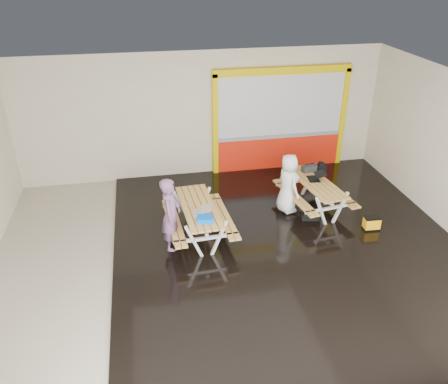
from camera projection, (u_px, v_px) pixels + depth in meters
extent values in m
cube|color=#B7AD9B|center=(232.00, 252.00, 9.77)|extent=(10.00, 8.00, 0.01)
cube|color=white|center=(233.00, 92.00, 8.11)|extent=(10.00, 8.00, 0.01)
cube|color=beige|center=(203.00, 116.00, 12.41)|extent=(10.00, 0.01, 3.50)
cube|color=beige|center=(300.00, 325.00, 5.47)|extent=(10.00, 0.01, 3.50)
cube|color=black|center=(287.00, 245.00, 9.96)|extent=(7.50, 7.98, 0.05)
cube|color=red|center=(278.00, 153.00, 13.30)|extent=(3.60, 0.12, 1.00)
cube|color=gray|center=(279.00, 136.00, 13.05)|extent=(3.60, 0.14, 0.10)
cube|color=silver|center=(281.00, 105.00, 12.63)|extent=(3.60, 0.08, 1.72)
cube|color=#E8C700|center=(215.00, 126.00, 12.53)|extent=(0.14, 0.16, 2.90)
cube|color=#E8C700|center=(342.00, 118.00, 13.15)|extent=(0.14, 0.16, 2.90)
cube|color=#E8C700|center=(283.00, 70.00, 12.16)|extent=(3.88, 0.16, 0.20)
cube|color=#DCA756|center=(186.00, 209.00, 9.84)|extent=(0.25, 2.04, 0.04)
cube|color=#DCA756|center=(192.00, 208.00, 9.87)|extent=(0.25, 2.04, 0.04)
cube|color=#DCA756|center=(199.00, 207.00, 9.90)|extent=(0.25, 2.04, 0.04)
cube|color=#DCA756|center=(205.00, 206.00, 9.94)|extent=(0.25, 2.04, 0.04)
cube|color=#DCA756|center=(211.00, 205.00, 9.97)|extent=(0.25, 2.04, 0.04)
cube|color=white|center=(194.00, 242.00, 9.36)|extent=(0.38, 0.08, 0.81)
cube|color=white|center=(219.00, 238.00, 9.47)|extent=(0.38, 0.08, 0.81)
cube|color=white|center=(207.00, 238.00, 9.39)|extent=(1.39, 0.15, 0.06)
cube|color=white|center=(206.00, 227.00, 9.27)|extent=(0.69, 0.10, 0.06)
cube|color=white|center=(181.00, 206.00, 10.68)|extent=(0.38, 0.08, 0.81)
cube|color=white|center=(203.00, 203.00, 10.79)|extent=(0.38, 0.08, 0.81)
cube|color=white|center=(192.00, 203.00, 10.71)|extent=(1.39, 0.15, 0.06)
cube|color=white|center=(192.00, 193.00, 10.59)|extent=(0.69, 0.10, 0.06)
cube|color=white|center=(199.00, 215.00, 10.00)|extent=(0.16, 1.67, 0.06)
cube|color=#DCA756|center=(171.00, 223.00, 9.91)|extent=(0.25, 2.04, 0.04)
cube|color=#DCA756|center=(177.00, 222.00, 9.94)|extent=(0.25, 2.04, 0.04)
cube|color=#DCA756|center=(220.00, 216.00, 10.16)|extent=(0.25, 2.04, 0.04)
cube|color=#DCA756|center=(226.00, 215.00, 10.19)|extent=(0.25, 2.04, 0.04)
cube|color=#DCA756|center=(305.00, 184.00, 10.91)|extent=(0.43, 1.97, 0.04)
cube|color=#DCA756|center=(311.00, 183.00, 10.95)|extent=(0.43, 1.97, 0.04)
cube|color=#DCA756|center=(316.00, 183.00, 10.99)|extent=(0.43, 1.97, 0.04)
cube|color=#DCA756|center=(321.00, 182.00, 11.04)|extent=(0.43, 1.97, 0.04)
cube|color=#DCA756|center=(326.00, 181.00, 11.08)|extent=(0.43, 1.97, 0.04)
cube|color=white|center=(321.00, 212.00, 10.46)|extent=(0.37, 0.12, 0.79)
cube|color=white|center=(340.00, 208.00, 10.61)|extent=(0.37, 0.12, 0.79)
cube|color=white|center=(331.00, 208.00, 10.52)|extent=(1.34, 0.27, 0.06)
cube|color=white|center=(332.00, 198.00, 10.40)|extent=(0.67, 0.16, 0.06)
cube|color=white|center=(291.00, 184.00, 11.70)|extent=(0.37, 0.12, 0.79)
cube|color=white|center=(308.00, 181.00, 11.86)|extent=(0.37, 0.12, 0.79)
cube|color=white|center=(300.00, 181.00, 11.76)|extent=(1.34, 0.27, 0.06)
cube|color=white|center=(301.00, 172.00, 11.64)|extent=(0.67, 0.16, 0.06)
cube|color=white|center=(315.00, 190.00, 11.09)|extent=(0.31, 1.61, 0.06)
cube|color=#DCA756|center=(292.00, 197.00, 10.95)|extent=(0.43, 1.97, 0.04)
cube|color=#DCA756|center=(297.00, 196.00, 10.99)|extent=(0.43, 1.97, 0.04)
cube|color=#DCA756|center=(331.00, 190.00, 11.28)|extent=(0.43, 1.97, 0.04)
cube|color=#DCA756|center=(336.00, 189.00, 11.32)|extent=(0.43, 1.97, 0.04)
imported|color=slate|center=(171.00, 215.00, 9.50)|extent=(0.55, 0.69, 1.67)
imported|color=white|center=(288.00, 183.00, 10.83)|extent=(0.63, 0.81, 1.47)
cube|color=silver|center=(199.00, 213.00, 9.61)|extent=(0.30, 0.39, 0.02)
cube|color=silver|center=(206.00, 208.00, 9.55)|extent=(0.28, 0.38, 0.07)
cube|color=silver|center=(206.00, 208.00, 9.55)|extent=(0.24, 0.34, 0.06)
cube|color=black|center=(313.00, 179.00, 11.10)|extent=(0.29, 0.39, 0.02)
cube|color=black|center=(320.00, 174.00, 11.05)|extent=(0.27, 0.39, 0.07)
cube|color=silver|center=(320.00, 174.00, 11.05)|extent=(0.23, 0.34, 0.06)
cube|color=#005CEE|center=(205.00, 219.00, 9.33)|extent=(0.36, 0.29, 0.10)
cube|color=black|center=(309.00, 168.00, 11.48)|extent=(0.40, 0.26, 0.16)
cylinder|color=black|center=(310.00, 164.00, 11.42)|extent=(0.27, 0.08, 0.02)
cube|color=black|center=(320.00, 171.00, 11.71)|extent=(0.29, 0.22, 0.37)
cylinder|color=black|center=(321.00, 164.00, 11.62)|extent=(0.20, 0.20, 0.09)
cube|color=black|center=(311.00, 215.00, 10.89)|extent=(0.50, 0.42, 0.16)
cube|color=black|center=(371.00, 228.00, 10.49)|extent=(0.38, 0.26, 0.04)
cube|color=#F0A10A|center=(372.00, 223.00, 10.42)|extent=(0.36, 0.24, 0.28)
cube|color=black|center=(373.00, 217.00, 10.35)|extent=(0.38, 0.26, 0.03)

